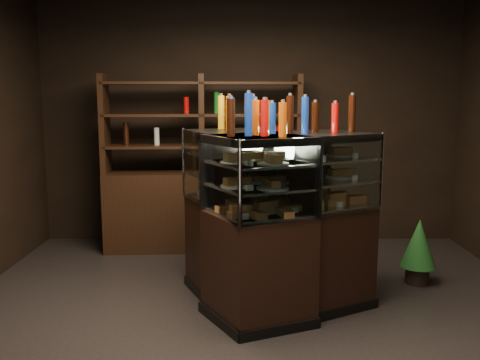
% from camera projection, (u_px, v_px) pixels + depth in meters
% --- Properties ---
extents(ground, '(5.00, 5.00, 0.00)m').
position_uv_depth(ground, '(254.00, 322.00, 4.20)').
color(ground, black).
rests_on(ground, ground).
extents(room_shell, '(5.02, 5.02, 3.01)m').
position_uv_depth(room_shell, '(255.00, 71.00, 3.90)').
color(room_shell, black).
rests_on(room_shell, ground).
extents(display_case, '(1.70, 1.51, 1.47)m').
position_uv_depth(display_case, '(267.00, 250.00, 4.44)').
color(display_case, black).
rests_on(display_case, ground).
extents(food_display, '(1.28, 1.22, 0.45)m').
position_uv_depth(food_display, '(268.00, 177.00, 4.34)').
color(food_display, '#D6854C').
rests_on(food_display, display_case).
extents(bottles_top, '(1.12, 1.07, 0.30)m').
position_uv_depth(bottles_top, '(268.00, 116.00, 4.27)').
color(bottles_top, '#0F38B2').
rests_on(bottles_top, display_case).
extents(potted_conifer, '(0.33, 0.33, 0.71)m').
position_uv_depth(potted_conifer, '(419.00, 242.00, 5.02)').
color(potted_conifer, black).
rests_on(potted_conifer, ground).
extents(back_shelving, '(2.24, 0.55, 2.00)m').
position_uv_depth(back_shelving, '(203.00, 197.00, 6.13)').
color(back_shelving, black).
rests_on(back_shelving, ground).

